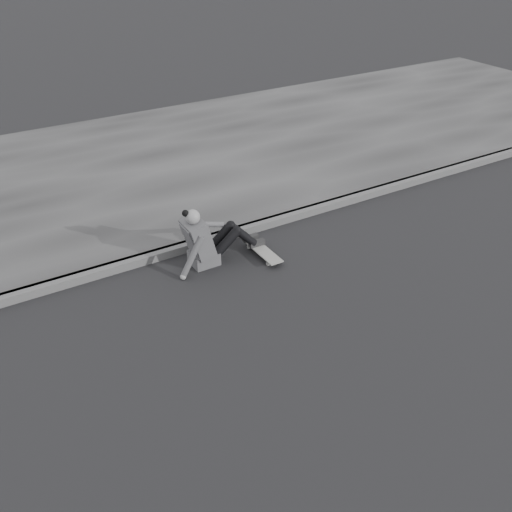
{
  "coord_description": "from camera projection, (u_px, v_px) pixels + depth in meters",
  "views": [
    {
      "loc": [
        -2.95,
        -3.95,
        4.27
      ],
      "look_at": [
        0.16,
        1.24,
        0.5
      ],
      "focal_mm": 40.0,
      "sensor_mm": 36.0,
      "label": 1
    }
  ],
  "objects": [
    {
      "name": "ground",
      "position": [
        300.0,
        348.0,
        6.42
      ],
      "size": [
        80.0,
        80.0,
        0.0
      ],
      "primitive_type": "plane",
      "color": "black",
      "rests_on": "ground"
    },
    {
      "name": "curb",
      "position": [
        199.0,
        243.0,
        8.26
      ],
      "size": [
        24.0,
        0.16,
        0.12
      ],
      "primitive_type": "cube",
      "color": "#535353",
      "rests_on": "ground"
    },
    {
      "name": "sidewalk",
      "position": [
        126.0,
        171.0,
        10.46
      ],
      "size": [
        24.0,
        6.0,
        0.12
      ],
      "primitive_type": "cube",
      "color": "#373737",
      "rests_on": "ground"
    },
    {
      "name": "skateboard",
      "position": [
        263.0,
        251.0,
        8.05
      ],
      "size": [
        0.2,
        0.78,
        0.09
      ],
      "color": "#999A94",
      "rests_on": "ground"
    },
    {
      "name": "seated_woman",
      "position": [
        207.0,
        240.0,
        7.75
      ],
      "size": [
        1.38,
        0.46,
        0.88
      ],
      "color": "#4C4C4F",
      "rests_on": "ground"
    }
  ]
}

